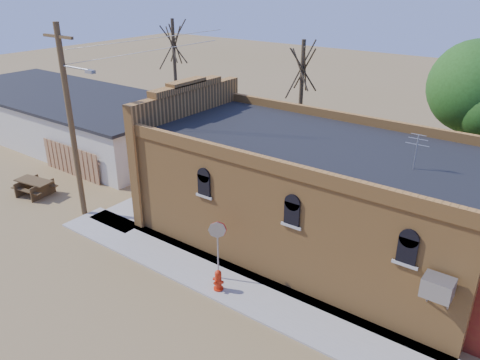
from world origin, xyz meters
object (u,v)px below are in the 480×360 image
Objects in this scene: stop_sign at (218,235)px; utility_pole at (71,120)px; fire_hydrant at (218,280)px; brick_bar at (306,191)px; picnic_table at (34,185)px; trash_barrel at (163,201)px.

utility_pole is at bearing 164.35° from stop_sign.
fire_hydrant is at bearing -65.19° from stop_sign.
brick_bar reaches higher than picnic_table.
picnic_table is at bearing -161.88° from brick_bar.
trash_barrel is at bearing 13.01° from picnic_table.
utility_pole is 10.87× the size of fire_hydrant.
picnic_table is at bearing -157.78° from trash_barrel.
brick_bar is 7.39m from trash_barrel.
fire_hydrant is 13.07m from picnic_table.
brick_bar is 7.36× the size of picnic_table.
fire_hydrant is 0.37× the size of picnic_table.
utility_pole is 10.10m from fire_hydrant.
trash_barrel is (-5.81, 2.88, -1.47)m from stop_sign.
fire_hydrant is at bearing -12.13° from picnic_table.
fire_hydrant is at bearing -28.77° from trash_barrel.
utility_pole is at bearing -156.31° from brick_bar.
brick_bar is 1.82× the size of utility_pole.
brick_bar is at bearing 23.69° from utility_pole.
stop_sign is (8.66, -0.30, -2.81)m from utility_pole.
fire_hydrant is (-0.68, -5.16, -1.85)m from brick_bar.
trash_barrel is at bearing 143.28° from fire_hydrant.
brick_bar is at bearing 8.91° from picnic_table.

